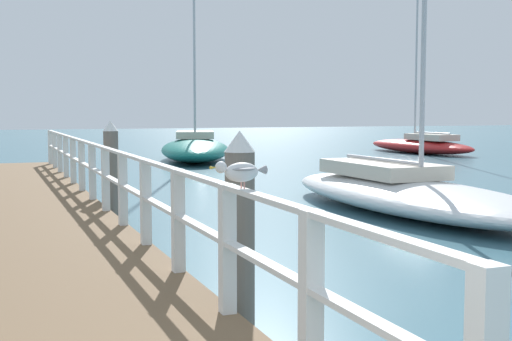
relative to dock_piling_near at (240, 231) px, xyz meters
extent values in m
cube|color=brown|center=(-1.87, 6.23, -0.75)|extent=(3.14, 21.76, 0.42)
cube|color=silver|center=(-0.38, -2.30, 0.00)|extent=(0.12, 0.12, 1.06)
cube|color=silver|center=(-0.38, -0.74, 0.00)|extent=(0.12, 0.12, 1.06)
cube|color=silver|center=(-0.38, 0.81, 0.00)|extent=(0.12, 0.12, 1.06)
cube|color=silver|center=(-0.38, 2.36, 0.00)|extent=(0.12, 0.12, 1.06)
cube|color=silver|center=(-0.38, 3.91, 0.00)|extent=(0.12, 0.12, 1.06)
cube|color=silver|center=(-0.38, 5.46, 0.00)|extent=(0.12, 0.12, 1.06)
cube|color=silver|center=(-0.38, 7.01, 0.00)|extent=(0.12, 0.12, 1.06)
cube|color=silver|center=(-0.38, 8.56, 0.00)|extent=(0.12, 0.12, 1.06)
cube|color=silver|center=(-0.38, 10.11, 0.00)|extent=(0.12, 0.12, 1.06)
cube|color=silver|center=(-0.38, 11.66, 0.00)|extent=(0.12, 0.12, 1.06)
cube|color=silver|center=(-0.38, 13.21, 0.00)|extent=(0.12, 0.12, 1.06)
cube|color=silver|center=(-0.38, 14.76, 0.00)|extent=(0.12, 0.12, 1.06)
cube|color=silver|center=(-0.38, 16.31, 0.00)|extent=(0.12, 0.12, 1.06)
cube|color=silver|center=(-0.38, 6.23, 0.51)|extent=(0.10, 20.16, 0.04)
cube|color=silver|center=(-0.38, 6.23, 0.05)|extent=(0.10, 20.16, 0.04)
cylinder|color=#6B6056|center=(0.00, 0.00, -0.11)|extent=(0.28, 0.28, 1.70)
cone|color=white|center=(0.00, 0.00, 0.84)|extent=(0.29, 0.29, 0.20)
cylinder|color=#6B6056|center=(0.00, 7.18, -0.11)|extent=(0.28, 0.28, 1.70)
cone|color=white|center=(0.00, 7.18, 0.84)|extent=(0.29, 0.29, 0.20)
ellipsoid|color=white|center=(-0.38, -1.08, 0.65)|extent=(0.30, 0.17, 0.15)
sphere|color=white|center=(-0.55, -1.11, 0.70)|extent=(0.09, 0.09, 0.09)
cone|color=gold|center=(-0.62, -1.12, 0.70)|extent=(0.05, 0.03, 0.02)
cone|color=#939399|center=(-0.21, -1.06, 0.66)|extent=(0.09, 0.08, 0.07)
ellipsoid|color=#939399|center=(-0.38, -1.08, 0.68)|extent=(0.25, 0.21, 0.04)
cylinder|color=tan|center=(-0.37, -1.11, 0.55)|extent=(0.01, 0.01, 0.05)
cylinder|color=tan|center=(-0.37, -1.06, 0.55)|extent=(0.01, 0.01, 0.05)
ellipsoid|color=red|center=(17.74, 22.61, -0.62)|extent=(2.38, 7.75, 0.68)
cylinder|color=#B2B2B7|center=(17.73, 23.00, 4.56)|extent=(0.10, 0.10, 9.67)
cylinder|color=#B2B2B7|center=(17.76, 21.65, 0.07)|extent=(0.16, 2.69, 0.08)
cube|color=beige|center=(17.76, 21.69, -0.13)|extent=(1.29, 2.80, 0.30)
ellipsoid|color=white|center=(5.87, 5.93, -0.62)|extent=(2.88, 8.31, 0.67)
cylinder|color=#B2B2B7|center=(5.85, 6.97, 0.06)|extent=(0.13, 2.89, 0.08)
cube|color=beige|center=(5.85, 6.93, -0.14)|extent=(1.59, 3.00, 0.30)
ellipsoid|color=#197266|center=(5.90, 21.68, -0.50)|extent=(4.91, 8.47, 0.92)
cylinder|color=#B2B2B7|center=(5.79, 21.30, 4.89)|extent=(0.10, 0.10, 9.85)
cylinder|color=#B2B2B7|center=(6.18, 22.64, 0.31)|extent=(0.85, 2.71, 0.08)
cube|color=beige|center=(6.17, 22.60, 0.11)|extent=(2.30, 3.20, 0.30)
camera|label=1|loc=(-2.16, -5.93, 1.12)|focal=47.91mm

